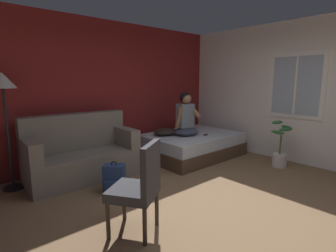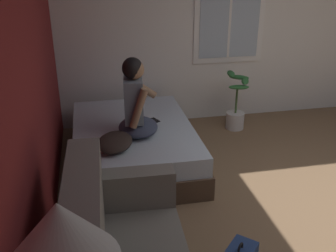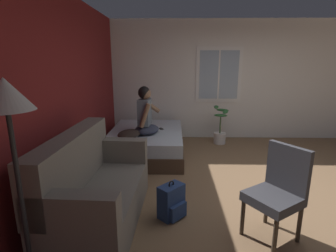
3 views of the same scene
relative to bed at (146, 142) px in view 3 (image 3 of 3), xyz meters
The scene contains 12 objects.
ground_plane 2.46m from the bed, 126.83° to the right, with size 40.00×40.00×0.00m, color brown.
wall_back_accent 2.08m from the bed, 146.51° to the left, with size 10.31×0.16×2.70m, color maroon.
wall_side_with_window 2.58m from the bed, 57.01° to the right, with size 0.19×7.09×2.70m.
bed is the anchor object (origin of this frame).
couch 2.30m from the bed, behind, with size 1.73×0.89×1.04m.
side_chair 2.96m from the bed, 147.10° to the right, with size 0.64×0.64×0.98m.
person_seated 0.63m from the bed, behind, with size 0.56×0.49×0.88m.
backpack 2.22m from the bed, 166.40° to the right, with size 0.35×0.35×0.46m.
throw_pillow 0.66m from the bed, 154.45° to the left, with size 0.48×0.36×0.14m, color #2D231E.
cell_phone 0.39m from the bed, 67.52° to the right, with size 0.07×0.14×0.01m, color black.
floor_lamp 3.49m from the bed, 170.00° to the left, with size 0.36×0.36×1.70m.
potted_plant 1.72m from the bed, 65.55° to the right, with size 0.39×0.37×0.85m.
Camera 3 is at (-3.45, 1.41, 1.80)m, focal length 28.00 mm.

